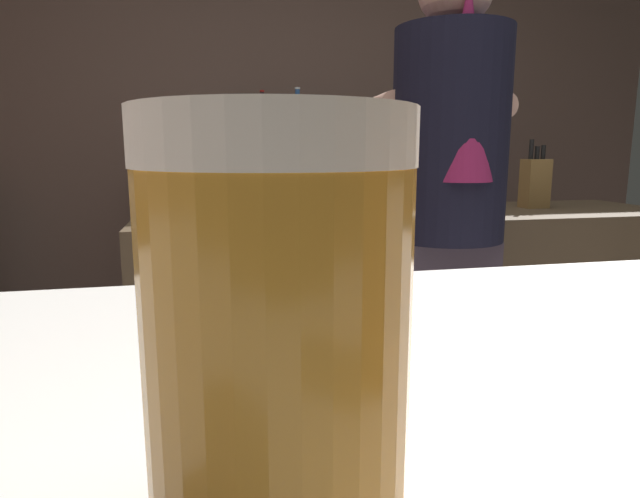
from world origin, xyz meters
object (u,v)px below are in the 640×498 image
Objects in this scene: knife_block at (535,182)px; bottle_vinegar at (262,118)px; bartender at (448,203)px; bottle_soy at (285,124)px; bottle_hot_sauce at (247,120)px; chefs_knife at (468,211)px; pint_glass_near at (277,324)px; mixing_bowl at (289,207)px; bottle_olive_oil at (298,117)px.

bottle_vinegar is (-0.99, 1.16, 0.31)m from knife_block.
bottle_soy is at bearing 12.52° from bartender.
bottle_hot_sauce is at bearing -155.91° from bottle_vinegar.
chefs_knife is 2.02m from pint_glass_near.
bartender reaches higher than mixing_bowl.
bartender is at bearing -83.56° from bottle_olive_oil.
knife_block reaches higher than chefs_knife.
pint_glass_near is at bearing -94.64° from bottle_hot_sauce.
chefs_knife is at bearing -29.63° from bartender.
mixing_bowl is 0.72× the size of bottle_olive_oil.
bartender is 0.65m from mixing_bowl.
pint_glass_near is at bearing -100.13° from bottle_olive_oil.
knife_block is 1.56m from bottle_vinegar.
bottle_olive_oil is (0.22, 1.08, 0.39)m from mixing_bowl.
bottle_soy reaches higher than mixing_bowl.
bartender is 6.83× the size of bottle_vinegar.
bartender is 9.08× the size of mixing_bowl.
bottle_soy is (-0.05, 0.14, -0.03)m from bottle_olive_oil.
bottle_vinegar is at bearing 17.52° from bartender.
bottle_soy is (-0.51, 1.32, 0.38)m from chefs_knife.
chefs_knife is 1.47m from bottle_hot_sauce.
bottle_olive_oil is 0.29m from bottle_hot_sauce.
bottle_olive_oil is (-0.80, 1.08, 0.31)m from knife_block.
mixing_bowl is (-1.03, 0.00, -0.08)m from knife_block.
chefs_knife is at bearing -165.08° from knife_block.
knife_block reaches higher than mixing_bowl.
mixing_bowl is 0.69m from chefs_knife.
bottle_olive_oil reaches higher than bottle_hot_sauce.
bottle_hot_sauce reaches higher than bottle_soy.
bartender is at bearing -141.42° from knife_block.
bottle_vinegar is 1.18× the size of bottle_hot_sauce.
bartender is 6.51× the size of bottle_olive_oil.
knife_block is at bearing 54.32° from pint_glass_near.
bottle_vinegar is at bearing 158.96° from bottle_olive_oil.
knife_block is 1.11× the size of bottle_vinegar.
knife_block is at bearing -0.16° from mixing_bowl.
bottle_vinegar is 0.16m from bottle_soy.
bottle_soy is (-0.23, 1.72, 0.30)m from bartender.
bottle_vinegar is at bearing 88.30° from mixing_bowl.
bottle_vinegar reaches higher than bottle_hot_sauce.
bottle_vinegar is at bearing 110.43° from chefs_knife.
pint_glass_near is at bearing -98.76° from bottle_soy.
bottle_olive_oil is (0.19, -0.07, 0.00)m from bottle_vinegar.
bartender is 1.53m from pint_glass_near.
chefs_knife is at bearing -68.67° from bottle_olive_oil.
bottle_vinegar reaches higher than pint_glass_near.
mixing_bowl is 1.17m from bottle_olive_oil.
knife_block is at bearing 7.86° from chefs_knife.
pint_glass_near reaches higher than mixing_bowl.
knife_block is 1.59m from bottle_hot_sauce.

